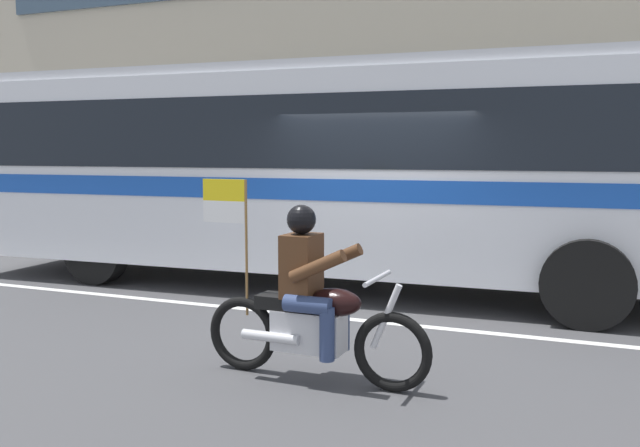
# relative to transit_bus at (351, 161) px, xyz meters

# --- Properties ---
(ground_plane) EXTENTS (60.00, 60.00, 0.00)m
(ground_plane) POSITION_rel_transit_bus_xyz_m (0.74, -1.19, -1.88)
(ground_plane) COLOR #3D3D3F
(sidewalk_curb) EXTENTS (28.00, 3.80, 0.15)m
(sidewalk_curb) POSITION_rel_transit_bus_xyz_m (0.74, 3.91, -1.81)
(sidewalk_curb) COLOR gray
(sidewalk_curb) RESTS_ON ground_plane
(lane_center_stripe) EXTENTS (26.60, 0.14, 0.01)m
(lane_center_stripe) POSITION_rel_transit_bus_xyz_m (0.74, -1.79, -1.88)
(lane_center_stripe) COLOR silver
(lane_center_stripe) RESTS_ON ground_plane
(office_building_facade) EXTENTS (28.00, 0.89, 9.39)m
(office_building_facade) POSITION_rel_transit_bus_xyz_m (0.74, 6.19, 2.82)
(office_building_facade) COLOR #B2A893
(office_building_facade) RESTS_ON ground_plane
(transit_bus) EXTENTS (12.02, 3.01, 3.22)m
(transit_bus) POSITION_rel_transit_bus_xyz_m (0.00, 0.00, 0.00)
(transit_bus) COLOR silver
(transit_bus) RESTS_ON ground_plane
(motorcycle_with_rider) EXTENTS (2.20, 0.64, 1.78)m
(motorcycle_with_rider) POSITION_rel_transit_bus_xyz_m (1.04, -3.95, -1.22)
(motorcycle_with_rider) COLOR black
(motorcycle_with_rider) RESTS_ON ground_plane
(fire_hydrant) EXTENTS (0.22, 0.30, 0.75)m
(fire_hydrant) POSITION_rel_transit_bus_xyz_m (4.06, 3.04, -1.37)
(fire_hydrant) COLOR gold
(fire_hydrant) RESTS_ON sidewalk_curb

